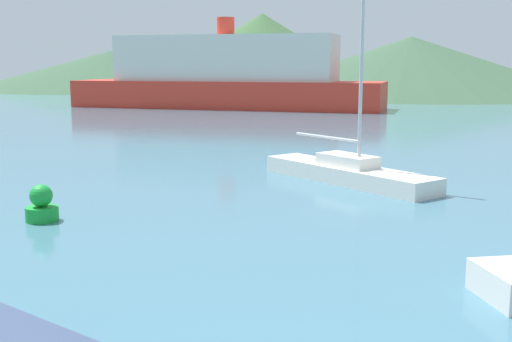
% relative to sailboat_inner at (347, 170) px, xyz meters
% --- Properties ---
extents(sailboat_inner, '(6.62, 5.36, 8.24)m').
position_rel_sailboat_inner_xyz_m(sailboat_inner, '(0.00, 0.00, 0.00)').
color(sailboat_inner, white).
rests_on(sailboat_inner, ground_plane).
extents(ferry_distant, '(28.63, 6.57, 8.13)m').
position_rel_sailboat_inner_xyz_m(ferry_distant, '(-16.69, 33.92, 2.46)').
color(ferry_distant, red).
rests_on(ferry_distant, ground_plane).
extents(buoy_marker, '(0.84, 0.84, 0.97)m').
position_rel_sailboat_inner_xyz_m(buoy_marker, '(-6.69, -7.84, -0.01)').
color(buoy_marker, green).
rests_on(buoy_marker, ground_plane).
extents(hill_west, '(45.45, 45.45, 6.17)m').
position_rel_sailboat_inner_xyz_m(hill_west, '(-49.97, 72.29, 2.67)').
color(hill_west, '#38563D').
rests_on(hill_west, ground_plane).
extents(hill_central, '(37.73, 37.73, 11.33)m').
position_rel_sailboat_inner_xyz_m(hill_central, '(-24.36, 70.92, 5.25)').
color(hill_central, '#3D6038').
rests_on(hill_central, ground_plane).
extents(hill_east, '(45.60, 45.60, 7.54)m').
position_rel_sailboat_inner_xyz_m(hill_east, '(-2.51, 66.81, 3.36)').
color(hill_east, '#38563D').
rests_on(hill_east, ground_plane).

